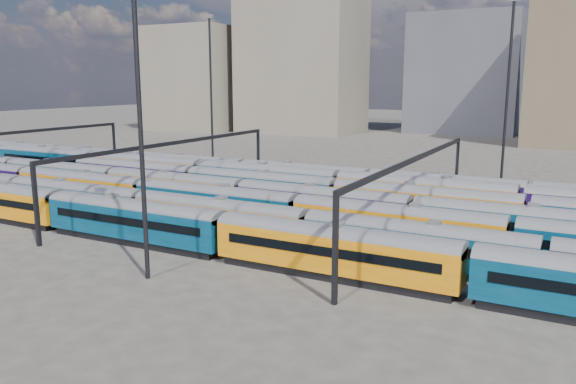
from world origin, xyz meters
The scene contains 14 objects.
ground centered at (0.00, 0.00, 0.00)m, with size 500.00×500.00×0.00m, color #3D3834.
rake_0 centered at (17.95, -15.00, 2.63)m, with size 122.15×2.98×5.01m.
rake_1 centered at (3.11, -10.00, 2.49)m, with size 115.83×2.83×4.75m.
rake_2 centered at (9.55, -5.00, 2.59)m, with size 140.45×2.93×4.94m.
rake_3 centered at (-0.16, 0.00, 2.57)m, with size 139.49×2.91×4.90m.
rake_4 centered at (9.69, 5.00, 2.64)m, with size 102.04×2.99×5.03m.
rake_5 centered at (-12.91, 10.00, 2.73)m, with size 105.34×3.09×5.20m.
rake_6 centered at (-19.61, 15.00, 2.50)m, with size 116.21×2.84×4.76m.
gantry_0 centered at (-50.00, 0.00, 6.79)m, with size 0.35×40.35×8.03m.
gantry_1 centered at (-20.00, 0.00, 6.79)m, with size 0.35×40.35×8.03m.
gantry_2 centered at (10.00, 0.00, 6.79)m, with size 0.35×40.35×8.03m.
mast_1 centered at (-30.00, 22.00, 13.97)m, with size 1.40×0.50×25.60m.
mast_2 centered at (-5.00, -22.00, 13.97)m, with size 1.40×0.50×25.60m.
mast_3 centered at (15.00, 24.00, 13.97)m, with size 1.40×0.50×25.60m.
Camera 1 is at (24.27, -53.81, 15.10)m, focal length 35.00 mm.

